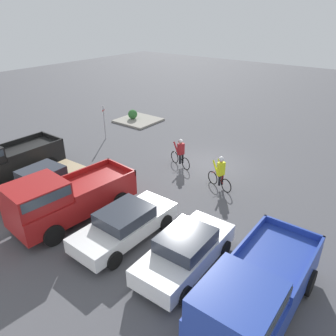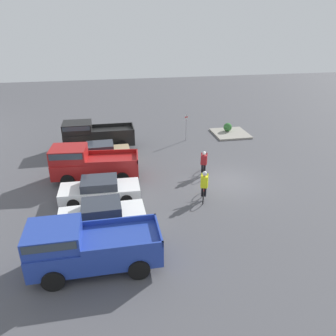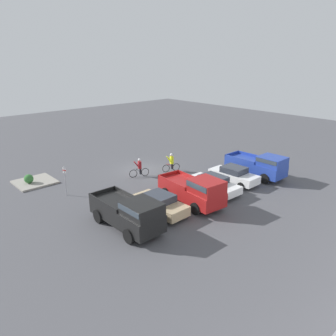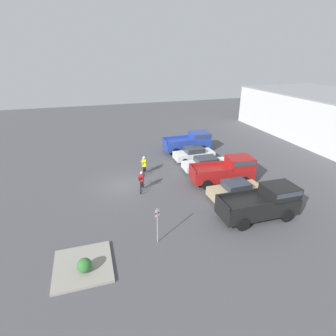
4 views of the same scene
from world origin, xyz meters
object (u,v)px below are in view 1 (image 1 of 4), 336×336
Objects in this scene: pickup_truck_1 at (64,198)px; fire_lane_sign at (104,119)px; sedan_2 at (43,182)px; cyclist_0 at (180,153)px; cyclist_1 at (220,172)px; shrub at (133,114)px; sedan_1 at (125,224)px; pickup_truck_0 at (255,291)px; pickup_truck_2 at (2,161)px; sedan_0 at (186,251)px.

pickup_truck_1 is 9.95m from fire_lane_sign.
sedan_2 is at bearing -14.94° from pickup_truck_1.
cyclist_0 is 0.99× the size of cyclist_1.
pickup_truck_1 reaches higher than cyclist_0.
cyclist_1 is at bearing 153.54° from shrub.
sedan_1 is 2.55× the size of cyclist_1.
sedan_1 is 5.60m from sedan_2.
fire_lane_sign is (14.51, -7.74, 0.30)m from pickup_truck_0.
pickup_truck_2 is at bearing 33.85° from cyclist_1.
shrub is (1.29, -4.21, -0.91)m from fire_lane_sign.
pickup_truck_0 is 0.96× the size of pickup_truck_1.
pickup_truck_1 is at bearing 165.06° from sedan_2.
sedan_2 is (8.40, 0.06, -0.01)m from sedan_0.
sedan_0 is 2.80m from sedan_1.
pickup_truck_1 is (8.44, 0.15, 0.04)m from pickup_truck_0.
pickup_truck_0 is at bearing 151.92° from fire_lane_sign.
fire_lane_sign reaches higher than cyclist_0.
sedan_2 is 2.41× the size of cyclist_0.
cyclist_1 is at bearing -72.17° from sedan_0.
sedan_1 is at bearing 80.84° from cyclist_1.
sedan_0 is 6.06m from cyclist_1.
pickup_truck_0 is 0.97× the size of pickup_truck_2.
sedan_0 is 1.79× the size of fire_lane_sign.
cyclist_0 is at bearing 149.98° from shrub.
cyclist_1 is 2.35× the size of shrub.
cyclist_1 reaches higher than sedan_1.
sedan_1 is (5.60, -0.54, -0.44)m from pickup_truck_0.
cyclist_1 is at bearing -138.36° from sedan_2.
sedan_0 is 0.94× the size of sedan_1.
sedan_1 is 5.95m from cyclist_1.
sedan_2 is at bearing 112.02° from shrub.
fire_lane_sign reaches higher than pickup_truck_2.
sedan_1 is at bearing 2.13° from sedan_0.
fire_lane_sign is 3.15× the size of shrub.
cyclist_0 is at bearing -95.44° from pickup_truck_1.
pickup_truck_0 reaches higher than cyclist_0.
sedan_0 is 8.28m from cyclist_0.
pickup_truck_0 is 7.03× the size of shrub.
sedan_0 is at bearing 126.57° from cyclist_0.
sedan_1 is at bearing -166.41° from pickup_truck_1.
fire_lane_sign is at bearing -52.45° from pickup_truck_1.
cyclist_0 is (4.93, -6.65, 0.11)m from sedan_0.
cyclist_0 is at bearing -16.08° from cyclist_1.
sedan_1 is 6.00× the size of shrub.
pickup_truck_1 is at bearing 177.04° from pickup_truck_2.
pickup_truck_1 is at bearing 84.56° from cyclist_0.
pickup_truck_0 is 5.64m from sedan_1.
cyclist_0 is at bearing -72.46° from sedan_1.
shrub is at bearing -58.72° from pickup_truck_1.
cyclist_0 is 0.74× the size of fire_lane_sign.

